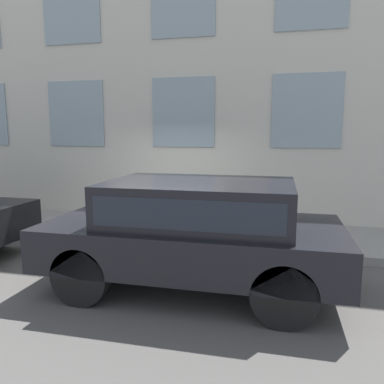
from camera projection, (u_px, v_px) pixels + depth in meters
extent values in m
plane|color=#514F4C|center=(155.00, 251.00, 7.29)|extent=(80.00, 80.00, 0.00)
cube|color=gray|center=(171.00, 232.00, 8.37)|extent=(2.27, 60.00, 0.16)
cube|color=beige|center=(185.00, 55.00, 8.97)|extent=(0.30, 40.00, 8.24)
cube|color=#8C9EA8|center=(307.00, 111.00, 8.37)|extent=(0.03, 1.54, 1.65)
cube|color=#8C9EA8|center=(183.00, 112.00, 9.02)|extent=(0.03, 1.54, 1.65)
cube|color=#8C9EA8|center=(76.00, 114.00, 9.67)|extent=(0.03, 1.54, 1.65)
cube|color=#8C9EA8|center=(183.00, 0.00, 8.62)|extent=(0.03, 1.54, 1.65)
cube|color=#8C9EA8|center=(71.00, 9.00, 9.27)|extent=(0.03, 1.54, 1.65)
cylinder|color=gold|center=(174.00, 236.00, 7.67)|extent=(0.30, 0.30, 0.04)
cylinder|color=gold|center=(173.00, 220.00, 7.62)|extent=(0.22, 0.22, 0.71)
sphere|color=#A4891E|center=(173.00, 203.00, 7.56)|extent=(0.23, 0.23, 0.23)
cylinder|color=black|center=(173.00, 199.00, 7.55)|extent=(0.08, 0.08, 0.09)
cylinder|color=gold|center=(181.00, 216.00, 7.57)|extent=(0.09, 0.10, 0.09)
cylinder|color=gold|center=(166.00, 215.00, 7.64)|extent=(0.09, 0.10, 0.09)
cylinder|color=#726651|center=(209.00, 221.00, 7.94)|extent=(0.08, 0.08, 0.53)
cylinder|color=#726651|center=(210.00, 220.00, 8.04)|extent=(0.08, 0.08, 0.53)
cube|color=#1E59A5|center=(210.00, 199.00, 7.92)|extent=(0.14, 0.10, 0.40)
cylinder|color=#1E59A5|center=(209.00, 199.00, 7.82)|extent=(0.06, 0.06, 0.38)
cylinder|color=#1E59A5|center=(211.00, 198.00, 8.01)|extent=(0.06, 0.06, 0.38)
sphere|color=tan|center=(210.00, 186.00, 7.87)|extent=(0.18, 0.18, 0.18)
cylinder|color=black|center=(81.00, 276.00, 4.95)|extent=(0.24, 0.79, 0.79)
cylinder|color=black|center=(132.00, 239.00, 6.65)|extent=(0.24, 0.79, 0.79)
cylinder|color=black|center=(284.00, 295.00, 4.36)|extent=(0.24, 0.79, 0.79)
cylinder|color=black|center=(283.00, 250.00, 6.06)|extent=(0.24, 0.79, 0.79)
cube|color=black|center=(192.00, 242.00, 5.46)|extent=(2.01, 4.21, 0.59)
cube|color=black|center=(200.00, 202.00, 5.34)|extent=(1.76, 2.61, 0.60)
cube|color=#1E232D|center=(200.00, 202.00, 5.34)|extent=(1.77, 2.40, 0.38)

